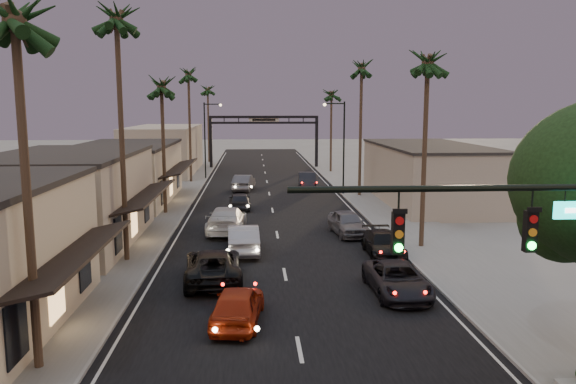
{
  "coord_description": "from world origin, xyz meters",
  "views": [
    {
      "loc": [
        -1.58,
        -8.67,
        8.48
      ],
      "look_at": [
        0.89,
        30.62,
        2.5
      ],
      "focal_mm": 35.0,
      "sensor_mm": 36.0,
      "label": 1
    }
  ],
  "objects": [
    {
      "name": "curbside_far",
      "position": [
        4.1,
        49.6,
        0.82
      ],
      "size": [
        2.0,
        5.07,
        1.64
      ],
      "primitive_type": "imported",
      "rotation": [
        0.0,
        0.0,
        -0.05
      ],
      "color": "black",
      "rests_on": "ground"
    },
    {
      "name": "palm_rc",
      "position": [
        8.6,
        64.0,
        10.47
      ],
      "size": [
        3.2,
        3.2,
        12.2
      ],
      "color": "#38281C",
      "rests_on": "ground"
    },
    {
      "name": "palm_rb",
      "position": [
        8.6,
        44.0,
        12.42
      ],
      "size": [
        3.2,
        3.2,
        14.2
      ],
      "color": "#38281C",
      "rests_on": "ground"
    },
    {
      "name": "storefront_mid",
      "position": [
        -13.0,
        26.0,
        2.75
      ],
      "size": [
        8.0,
        14.0,
        5.5
      ],
      "primitive_type": "cube",
      "color": "gray",
      "rests_on": "ground"
    },
    {
      "name": "palm_far",
      "position": [
        -8.3,
        78.0,
        11.44
      ],
      "size": [
        3.2,
        3.2,
        13.2
      ],
      "color": "#38281C",
      "rests_on": "ground"
    },
    {
      "name": "storefront_dist",
      "position": [
        -13.0,
        65.0,
        3.0
      ],
      "size": [
        8.0,
        20.0,
        6.0
      ],
      "primitive_type": "cube",
      "color": "gray",
      "rests_on": "ground"
    },
    {
      "name": "streetlight_left",
      "position": [
        -6.92,
        58.0,
        5.33
      ],
      "size": [
        2.13,
        0.3,
        9.0
      ],
      "color": "black",
      "rests_on": "ground"
    },
    {
      "name": "road",
      "position": [
        0.0,
        45.0,
        0.0
      ],
      "size": [
        14.0,
        120.0,
        0.02
      ],
      "primitive_type": "cube",
      "color": "black",
      "rests_on": "ground"
    },
    {
      "name": "building_right",
      "position": [
        14.0,
        40.0,
        2.5
      ],
      "size": [
        8.0,
        18.0,
        5.0
      ],
      "primitive_type": "cube",
      "color": "gray",
      "rests_on": "ground"
    },
    {
      "name": "arch",
      "position": [
        0.0,
        70.0,
        5.53
      ],
      "size": [
        15.2,
        0.4,
        7.27
      ],
      "color": "black",
      "rests_on": "ground"
    },
    {
      "name": "ground",
      "position": [
        0.0,
        40.0,
        0.0
      ],
      "size": [
        200.0,
        200.0,
        0.0
      ],
      "primitive_type": "plane",
      "color": "slate",
      "rests_on": "ground"
    },
    {
      "name": "oncoming_grey_far",
      "position": [
        -2.55,
        48.22,
        0.82
      ],
      "size": [
        2.41,
        5.17,
        1.64
      ],
      "primitive_type": "imported",
      "rotation": [
        0.0,
        0.0,
        3.0
      ],
      "color": "#4C4C51",
      "rests_on": "ground"
    },
    {
      "name": "sidewalk_right",
      "position": [
        9.5,
        52.0,
        0.06
      ],
      "size": [
        5.0,
        92.0,
        0.12
      ],
      "primitive_type": "cube",
      "color": "slate",
      "rests_on": "ground"
    },
    {
      "name": "curbside_near",
      "position": [
        4.93,
        15.61,
        0.71
      ],
      "size": [
        2.48,
        5.15,
        1.42
      ],
      "primitive_type": "imported",
      "rotation": [
        0.0,
        0.0,
        0.03
      ],
      "color": "black",
      "rests_on": "ground"
    },
    {
      "name": "curbside_black",
      "position": [
        5.85,
        22.24,
        0.7
      ],
      "size": [
        2.0,
        4.82,
        1.39
      ],
      "primitive_type": "imported",
      "rotation": [
        0.0,
        0.0,
        -0.01
      ],
      "color": "black",
      "rests_on": "ground"
    },
    {
      "name": "traffic_signal",
      "position": [
        5.69,
        4.0,
        5.08
      ],
      "size": [
        8.51,
        0.22,
        7.8
      ],
      "color": "black",
      "rests_on": "ground"
    },
    {
      "name": "curbside_grey",
      "position": [
        4.71,
        27.74,
        0.8
      ],
      "size": [
        2.42,
        4.91,
        1.61
      ],
      "primitive_type": "imported",
      "rotation": [
        0.0,
        0.0,
        0.11
      ],
      "color": "#55555B",
      "rests_on": "ground"
    },
    {
      "name": "palm_la",
      "position": [
        -8.6,
        9.0,
        11.44
      ],
      "size": [
        3.2,
        3.2,
        13.2
      ],
      "color": "#38281C",
      "rests_on": "ground"
    },
    {
      "name": "oncoming_white",
      "position": [
        -3.41,
        29.07,
        0.88
      ],
      "size": [
        2.79,
        6.19,
        1.76
      ],
      "primitive_type": "imported",
      "rotation": [
        0.0,
        0.0,
        3.09
      ],
      "color": "#B4B4B4",
      "rests_on": "ground"
    },
    {
      "name": "oncoming_red",
      "position": [
        -2.23,
        12.57,
        0.77
      ],
      "size": [
        2.32,
        4.68,
        1.53
      ],
      "primitive_type": "imported",
      "rotation": [
        0.0,
        0.0,
        3.03
      ],
      "color": "#96220A",
      "rests_on": "ground"
    },
    {
      "name": "streetlight_right",
      "position": [
        6.92,
        45.0,
        5.33
      ],
      "size": [
        2.13,
        0.3,
        9.0
      ],
      "color": "black",
      "rests_on": "ground"
    },
    {
      "name": "oncoming_dgrey",
      "position": [
        -2.71,
        37.65,
        0.73
      ],
      "size": [
        1.88,
        4.32,
        1.45
      ],
      "primitive_type": "imported",
      "rotation": [
        0.0,
        0.0,
        3.18
      ],
      "color": "black",
      "rests_on": "ground"
    },
    {
      "name": "palm_lb",
      "position": [
        -8.6,
        22.0,
        13.39
      ],
      "size": [
        3.2,
        3.2,
        15.2
      ],
      "color": "#38281C",
      "rests_on": "ground"
    },
    {
      "name": "palm_lc",
      "position": [
        -8.6,
        36.0,
        10.47
      ],
      "size": [
        3.2,
        3.2,
        12.2
      ],
      "color": "#38281C",
      "rests_on": "ground"
    },
    {
      "name": "oncoming_pickup",
      "position": [
        -3.57,
        18.07,
        0.81
      ],
      "size": [
        3.07,
        5.97,
        1.61
      ],
      "primitive_type": "imported",
      "rotation": [
        0.0,
        0.0,
        3.21
      ],
      "color": "black",
      "rests_on": "ground"
    },
    {
      "name": "sidewalk_left",
      "position": [
        -9.5,
        52.0,
        0.06
      ],
      "size": [
        5.0,
        92.0,
        0.12
      ],
      "primitive_type": "cube",
      "color": "slate",
      "rests_on": "ground"
    },
    {
      "name": "palm_ra",
      "position": [
        8.6,
        24.0,
        11.44
      ],
      "size": [
        3.2,
        3.2,
        13.2
      ],
      "color": "#38281C",
      "rests_on": "ground"
    },
    {
      "name": "storefront_far",
      "position": [
        -13.0,
        42.0,
        2.5
      ],
      "size": [
        8.0,
        16.0,
        5.0
      ],
      "primitive_type": "cube",
      "color": "#BEB091",
      "rests_on": "ground"
    },
    {
      "name": "palm_ld",
      "position": [
        -8.6,
        55.0,
        12.42
      ],
      "size": [
        3.2,
        3.2,
        14.2
      ],
      "color": "#38281C",
      "rests_on": "ground"
    },
    {
      "name": "oncoming_silver",
      "position": [
        -2.19,
        23.57,
        0.83
      ],
      "size": [
        1.99,
        5.11,
        1.66
      ],
      "primitive_type": "imported",
      "rotation": [
        0.0,
        0.0,
        3.19
      ],
      "color": "#9B9BA0",
      "rests_on": "ground"
    }
  ]
}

